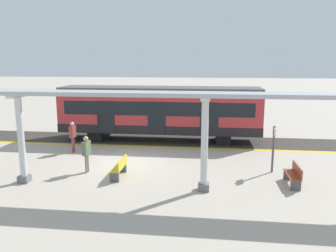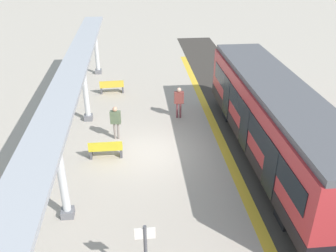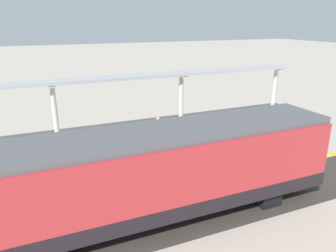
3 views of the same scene
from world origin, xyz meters
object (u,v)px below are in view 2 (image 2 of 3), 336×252
object	(u,v)px
canopy_pillar_nearest	(96,47)
canopy_pillar_second	(85,87)
passenger_waiting_near_edge	(179,99)
train_near_carriage	(274,122)
bench_mid_platform	(106,149)
platform_info_sign	(146,251)
canopy_pillar_third	(61,172)
bench_far_end	(112,87)
passenger_by_the_benches	(116,119)

from	to	relation	value
canopy_pillar_nearest	canopy_pillar_second	world-z (taller)	same
canopy_pillar_nearest	passenger_waiting_near_edge	bearing A→B (deg)	122.57
train_near_carriage	bench_mid_platform	world-z (taller)	train_near_carriage
canopy_pillar_second	platform_info_sign	bearing A→B (deg)	103.91
canopy_pillar_second	canopy_pillar_third	distance (m)	7.67
canopy_pillar_nearest	bench_far_end	size ratio (longest dim) A/B	2.49
canopy_pillar_second	canopy_pillar_third	xyz separation A→B (m)	(0.00, 7.67, 0.00)
platform_info_sign	canopy_pillar_second	bearing A→B (deg)	-76.09
train_near_carriage	canopy_pillar_nearest	bearing A→B (deg)	-55.14
canopy_pillar_nearest	canopy_pillar_second	size ratio (longest dim) A/B	1.00
train_near_carriage	platform_info_sign	size ratio (longest dim) A/B	5.81
canopy_pillar_third	passenger_by_the_benches	world-z (taller)	canopy_pillar_third
canopy_pillar_second	platform_info_sign	xyz separation A→B (m)	(-2.67, 10.80, -0.59)
platform_info_sign	canopy_pillar_third	bearing A→B (deg)	-49.52
canopy_pillar_third	train_near_carriage	bearing A→B (deg)	-160.30
passenger_by_the_benches	train_near_carriage	bearing A→B (deg)	160.58
bench_far_end	passenger_by_the_benches	xyz separation A→B (m)	(-0.45, 5.90, 0.64)
bench_mid_platform	passenger_by_the_benches	bearing A→B (deg)	-104.18
train_near_carriage	bench_far_end	world-z (taller)	train_near_carriage
bench_mid_platform	canopy_pillar_nearest	bearing A→B (deg)	-84.19
train_near_carriage	bench_far_end	bearing A→B (deg)	-48.65
bench_far_end	platform_info_sign	size ratio (longest dim) A/B	0.69
canopy_pillar_nearest	bench_far_end	xyz separation A→B (m)	(-1.14, 3.82, -1.48)
train_near_carriage	passenger_by_the_benches	distance (m)	7.32
canopy_pillar_third	bench_mid_platform	xyz separation A→B (m)	(-1.16, -3.76, -1.48)
canopy_pillar_third	platform_info_sign	world-z (taller)	canopy_pillar_third
passenger_waiting_near_edge	passenger_by_the_benches	bearing A→B (deg)	31.48
canopy_pillar_third	passenger_waiting_near_edge	size ratio (longest dim) A/B	2.15
canopy_pillar_nearest	bench_mid_platform	distance (m)	11.56
bench_mid_platform	passenger_by_the_benches	distance (m)	1.85
platform_info_sign	passenger_waiting_near_edge	xyz separation A→B (m)	(-2.23, -10.62, -0.23)
bench_mid_platform	passenger_waiting_near_edge	world-z (taller)	passenger_waiting_near_edge
canopy_pillar_third	bench_mid_platform	size ratio (longest dim) A/B	2.52
platform_info_sign	passenger_by_the_benches	bearing A→B (deg)	-82.78
canopy_pillar_nearest	passenger_by_the_benches	xyz separation A→B (m)	(-1.59, 9.72, -0.84)
train_near_carriage	canopy_pillar_third	distance (m)	8.98
bench_mid_platform	passenger_by_the_benches	size ratio (longest dim) A/B	0.87
canopy_pillar_second	canopy_pillar_third	size ratio (longest dim) A/B	1.00
bench_far_end	canopy_pillar_second	bearing A→B (deg)	72.84
canopy_pillar_third	passenger_by_the_benches	distance (m)	5.74
platform_info_sign	passenger_waiting_near_edge	world-z (taller)	platform_info_sign
bench_mid_platform	passenger_waiting_near_edge	size ratio (longest dim) A/B	0.86
platform_info_sign	passenger_by_the_benches	world-z (taller)	platform_info_sign
passenger_waiting_near_edge	canopy_pillar_second	bearing A→B (deg)	-2.15
train_near_carriage	bench_far_end	size ratio (longest dim) A/B	8.42
bench_far_end	bench_mid_platform	bearing A→B (deg)	90.19
train_near_carriage	bench_far_end	xyz separation A→B (m)	(7.32, -8.32, -1.39)
bench_far_end	platform_info_sign	bearing A→B (deg)	96.07
canopy_pillar_second	platform_info_sign	distance (m)	11.14
train_near_carriage	platform_info_sign	world-z (taller)	train_near_carriage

